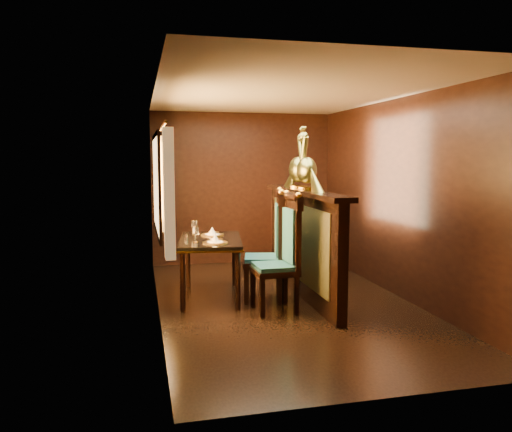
# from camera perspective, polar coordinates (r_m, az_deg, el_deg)

# --- Properties ---
(ground) EXTENTS (5.00, 5.00, 0.00)m
(ground) POSITION_cam_1_polar(r_m,az_deg,el_deg) (6.16, 3.28, -9.89)
(ground) COLOR black
(ground) RESTS_ON ground
(room_shell) EXTENTS (3.04, 5.04, 2.52)m
(room_shell) POSITION_cam_1_polar(r_m,az_deg,el_deg) (5.91, 2.54, 4.97)
(room_shell) COLOR black
(room_shell) RESTS_ON ground
(partition) EXTENTS (0.26, 2.70, 1.36)m
(partition) POSITION_cam_1_polar(r_m,az_deg,el_deg) (6.38, 5.33, -2.78)
(partition) COLOR black
(partition) RESTS_ON ground
(dining_table) EXTENTS (0.95, 1.38, 0.95)m
(dining_table) POSITION_cam_1_polar(r_m,az_deg,el_deg) (6.27, -5.26, -3.23)
(dining_table) COLOR black
(dining_table) RESTS_ON ground
(chair_left) EXTENTS (0.51, 0.55, 1.38)m
(chair_left) POSITION_cam_1_polar(r_m,az_deg,el_deg) (5.75, 3.32, -3.75)
(chair_left) COLOR black
(chair_left) RESTS_ON ground
(chair_right) EXTENTS (0.60, 0.62, 1.39)m
(chair_right) POSITION_cam_1_polar(r_m,az_deg,el_deg) (6.15, 1.99, -2.99)
(chair_right) COLOR black
(chair_right) RESTS_ON ground
(peacock_left) EXTENTS (0.24, 0.65, 0.77)m
(peacock_left) POSITION_cam_1_polar(r_m,az_deg,el_deg) (6.18, 5.83, 6.54)
(peacock_left) COLOR #1B5233
(peacock_left) RESTS_ON partition
(peacock_right) EXTENTS (0.25, 0.66, 0.79)m
(peacock_right) POSITION_cam_1_polar(r_m,az_deg,el_deg) (6.49, 4.89, 6.61)
(peacock_right) COLOR #1B5233
(peacock_right) RESTS_ON partition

